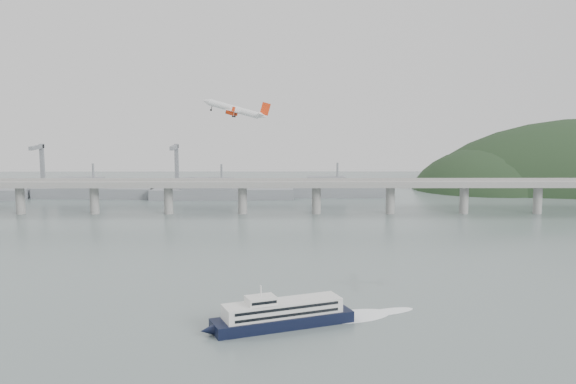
{
  "coord_description": "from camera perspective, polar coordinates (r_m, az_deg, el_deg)",
  "views": [
    {
      "loc": [
        -1.63,
        -249.1,
        80.49
      ],
      "look_at": [
        0.0,
        55.0,
        36.0
      ],
      "focal_mm": 42.0,
      "sensor_mm": 36.0,
      "label": 1
    }
  ],
  "objects": [
    {
      "name": "ground",
      "position": [
        261.78,
        0.07,
        -9.58
      ],
      "size": [
        900.0,
        900.0,
        0.0
      ],
      "primitive_type": "plane",
      "color": "slate",
      "rests_on": "ground"
    },
    {
      "name": "distant_fleet",
      "position": [
        541.78,
        -16.79,
        0.09
      ],
      "size": [
        453.0,
        60.9,
        40.0
      ],
      "color": "slate",
      "rests_on": "ground"
    },
    {
      "name": "bridge",
      "position": [
        453.47,
        -0.24,
        0.36
      ],
      "size": [
        800.0,
        22.0,
        23.9
      ],
      "color": "gray",
      "rests_on": "ground"
    },
    {
      "name": "ferry",
      "position": [
        238.64,
        -0.46,
        -10.32
      ],
      "size": [
        78.63,
        37.27,
        15.54
      ],
      "rotation": [
        0.0,
        0.0,
        0.37
      ],
      "color": "black",
      "rests_on": "ground"
    },
    {
      "name": "airliner",
      "position": [
        312.47,
        -4.46,
        6.97
      ],
      "size": [
        32.37,
        29.34,
        10.76
      ],
      "rotation": [
        0.05,
        -0.26,
        3.02
      ],
      "color": "white",
      "rests_on": "ground"
    }
  ]
}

